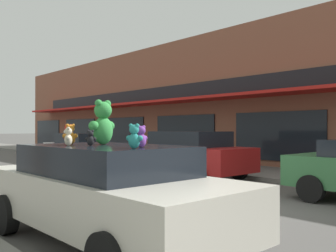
# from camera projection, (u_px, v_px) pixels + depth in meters

# --- Properties ---
(ground_plane) EXTENTS (260.00, 260.00, 0.00)m
(ground_plane) POSITION_uv_depth(u_px,v_px,m) (204.00, 207.00, 8.12)
(ground_plane) COLOR #514F4C
(sidewalk_far) EXTENTS (3.22, 90.00, 0.14)m
(sidewalk_far) POSITION_uv_depth(u_px,v_px,m) (327.00, 179.00, 12.03)
(sidewalk_far) COLOR slate
(sidewalk_far) RESTS_ON ground_plane
(storefront_row) EXTENTS (15.97, 37.76, 6.35)m
(storefront_row) POSITION_uv_depth(u_px,v_px,m) (264.00, 106.00, 24.02)
(storefront_row) COLOR brown
(storefront_row) RESTS_ON ground_plane
(plush_art_car) EXTENTS (2.06, 4.73, 1.45)m
(plush_art_car) POSITION_uv_depth(u_px,v_px,m) (105.00, 190.00, 5.56)
(plush_art_car) COLOR beige
(plush_art_car) RESTS_ON ground_plane
(teddy_bear_giant) EXTENTS (0.53, 0.35, 0.70)m
(teddy_bear_giant) POSITION_uv_depth(u_px,v_px,m) (103.00, 123.00, 5.84)
(teddy_bear_giant) COLOR green
(teddy_bear_giant) RESTS_ON plush_art_car
(teddy_bear_cream) EXTENTS (0.16, 0.21, 0.28)m
(teddy_bear_cream) POSITION_uv_depth(u_px,v_px,m) (68.00, 137.00, 5.42)
(teddy_bear_cream) COLOR beige
(teddy_bear_cream) RESTS_ON plush_art_car
(teddy_bear_purple) EXTENTS (0.22, 0.13, 0.29)m
(teddy_bear_purple) POSITION_uv_depth(u_px,v_px,m) (141.00, 137.00, 4.93)
(teddy_bear_purple) COLOR purple
(teddy_bear_purple) RESTS_ON plush_art_car
(teddy_bear_red) EXTENTS (0.17, 0.24, 0.32)m
(teddy_bear_red) POSITION_uv_depth(u_px,v_px,m) (69.00, 135.00, 6.06)
(teddy_bear_red) COLOR red
(teddy_bear_red) RESTS_ON plush_art_car
(teddy_bear_black) EXTENTS (0.16, 0.15, 0.23)m
(teddy_bear_black) POSITION_uv_depth(u_px,v_px,m) (90.00, 138.00, 5.52)
(teddy_bear_black) COLOR black
(teddy_bear_black) RESTS_ON plush_art_car
(teddy_bear_orange) EXTENTS (0.25, 0.16, 0.33)m
(teddy_bear_orange) POSITION_uv_depth(u_px,v_px,m) (70.00, 135.00, 5.80)
(teddy_bear_orange) COLOR orange
(teddy_bear_orange) RESTS_ON plush_art_car
(teddy_bear_teal) EXTENTS (0.18, 0.23, 0.31)m
(teddy_bear_teal) POSITION_uv_depth(u_px,v_px,m) (134.00, 137.00, 4.63)
(teddy_bear_teal) COLOR teal
(teddy_bear_teal) RESTS_ON plush_art_car
(parked_car_far_center) EXTENTS (2.11, 4.38, 1.61)m
(parked_car_far_center) POSITION_uv_depth(u_px,v_px,m) (190.00, 154.00, 12.81)
(parked_car_far_center) COLOR maroon
(parked_car_far_center) RESTS_ON ground_plane
(parked_car_far_right) EXTENTS (1.98, 4.65, 1.48)m
(parked_car_far_right) POSITION_uv_depth(u_px,v_px,m) (81.00, 147.00, 18.37)
(parked_car_far_right) COLOR silver
(parked_car_far_right) RESTS_ON ground_plane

